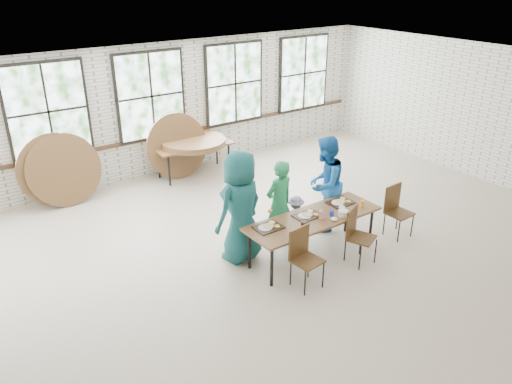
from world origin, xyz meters
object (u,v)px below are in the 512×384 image
Objects in this scene: storage_table at (194,147)px; chair_near_right at (356,231)px; dining_table at (314,220)px; chair_near_left at (303,252)px.

chair_near_right is at bearing -82.26° from storage_table.
dining_table is 2.53× the size of chair_near_left.
chair_near_right is (1.15, 0.01, 0.00)m from chair_near_left.
chair_near_right reaches higher than storage_table.
chair_near_left is 1.00× the size of chair_near_right.
chair_near_right is 0.52× the size of storage_table.
chair_near_left is (-0.66, -0.52, -0.13)m from dining_table.
chair_near_right reaches higher than dining_table.
storage_table is (0.79, 4.87, 0.13)m from chair_near_left.
storage_table is at bearing 70.13° from chair_near_right.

